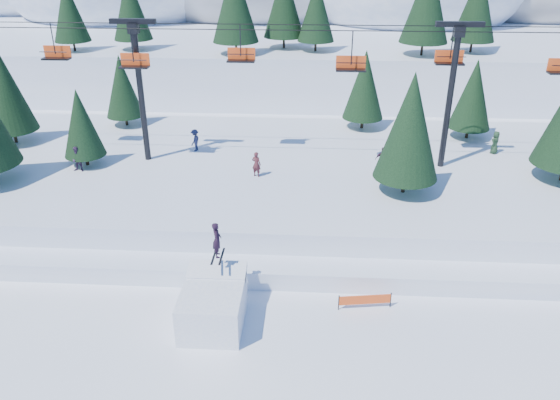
# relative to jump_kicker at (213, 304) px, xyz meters

# --- Properties ---
(ground) EXTENTS (160.00, 160.00, 0.00)m
(ground) POSITION_rel_jump_kicker_xyz_m (1.33, -2.08, -1.17)
(ground) COLOR white
(ground) RESTS_ON ground
(mid_shelf) EXTENTS (70.00, 22.00, 2.50)m
(mid_shelf) POSITION_rel_jump_kicker_xyz_m (1.33, 15.92, 0.08)
(mid_shelf) COLOR white
(mid_shelf) RESTS_ON ground
(berm) EXTENTS (70.00, 6.00, 1.10)m
(berm) POSITION_rel_jump_kicker_xyz_m (1.33, 5.92, -0.62)
(berm) COLOR white
(berm) RESTS_ON ground
(jump_kicker) EXTENTS (3.06, 4.32, 5.02)m
(jump_kicker) POSITION_rel_jump_kicker_xyz_m (0.00, 0.00, 0.00)
(jump_kicker) COLOR white
(jump_kicker) RESTS_ON ground
(chairlift) EXTENTS (46.00, 3.21, 10.28)m
(chairlift) POSITION_rel_jump_kicker_xyz_m (3.36, 15.96, 8.15)
(chairlift) COLOR black
(chairlift) RESTS_ON mid_shelf
(conifer_stand) EXTENTS (64.68, 17.77, 9.97)m
(conifer_stand) POSITION_rel_jump_kicker_xyz_m (3.86, 16.08, 5.88)
(conifer_stand) COLOR black
(conifer_stand) RESTS_ON mid_shelf
(distant_skiers) EXTENTS (31.97, 6.43, 1.87)m
(distant_skiers) POSITION_rel_jump_kicker_xyz_m (1.26, 15.78, 2.23)
(distant_skiers) COLOR #3B2948
(distant_skiers) RESTS_ON mid_shelf
(banner_near) EXTENTS (2.83, 0.47, 0.90)m
(banner_near) POSITION_rel_jump_kicker_xyz_m (7.79, 1.67, -0.63)
(banner_near) COLOR black
(banner_near) RESTS_ON ground
(banner_far) EXTENTS (2.85, 0.31, 0.90)m
(banner_far) POSITION_rel_jump_kicker_xyz_m (9.72, 4.02, -0.63)
(banner_far) COLOR black
(banner_far) RESTS_ON ground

